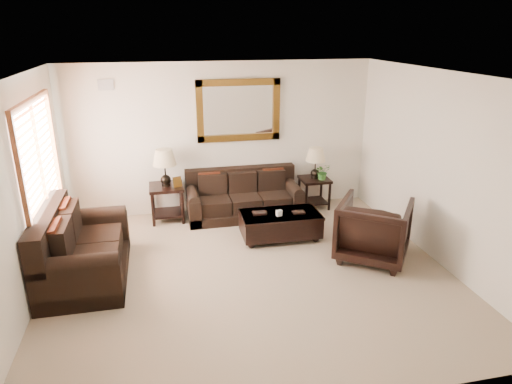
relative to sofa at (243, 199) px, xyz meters
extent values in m
cube|color=#86795C|center=(-0.31, -2.10, -0.30)|extent=(5.50, 5.00, 0.01)
cube|color=white|center=(-0.31, -2.10, 2.40)|extent=(5.50, 5.00, 0.01)
cube|color=beige|center=(-0.31, 0.40, 1.05)|extent=(5.50, 0.01, 2.70)
cube|color=beige|center=(-0.31, -4.60, 1.05)|extent=(5.50, 0.01, 2.70)
cube|color=beige|center=(-3.06, -2.10, 1.05)|extent=(0.01, 5.00, 2.70)
cube|color=beige|center=(2.44, -2.10, 1.05)|extent=(0.01, 5.00, 2.70)
cube|color=white|center=(-3.05, -1.20, 1.25)|extent=(0.01, 1.80, 1.50)
cube|color=brown|center=(-3.01, -1.20, 2.04)|extent=(0.06, 1.96, 0.08)
cube|color=brown|center=(-3.01, -1.20, 0.46)|extent=(0.06, 1.96, 0.08)
cube|color=brown|center=(-3.01, -2.14, 1.25)|extent=(0.06, 0.08, 1.50)
cube|color=brown|center=(-3.01, -0.26, 1.25)|extent=(0.06, 0.08, 1.50)
cube|color=brown|center=(-3.01, -1.20, 1.25)|extent=(0.05, 0.05, 1.50)
cube|color=#43260D|center=(0.00, 0.37, 1.55)|extent=(1.50, 0.06, 1.10)
cube|color=white|center=(0.00, 0.38, 1.55)|extent=(1.26, 0.01, 0.86)
cube|color=#999999|center=(-2.21, 0.38, 2.05)|extent=(0.25, 0.02, 0.18)
cube|color=black|center=(0.00, -0.06, -0.22)|extent=(2.02, 0.87, 0.17)
cube|color=black|center=(0.00, 0.28, 0.32)|extent=(2.02, 0.20, 0.41)
cube|color=black|center=(-0.54, -0.07, -0.01)|extent=(0.52, 0.72, 0.25)
cube|color=black|center=(0.00, -0.07, -0.01)|extent=(0.52, 0.72, 0.25)
cube|color=black|center=(0.54, -0.07, -0.01)|extent=(0.52, 0.72, 0.25)
cube|color=black|center=(-0.91, -0.06, -0.06)|extent=(0.20, 0.87, 0.49)
cylinder|color=black|center=(-0.91, -0.06, 0.19)|extent=(0.20, 0.86, 0.20)
cube|color=black|center=(0.91, -0.06, -0.06)|extent=(0.20, 0.87, 0.49)
cylinder|color=black|center=(0.91, -0.06, 0.19)|extent=(0.20, 0.86, 0.20)
cube|color=#621F0C|center=(-0.59, 0.11, 0.32)|extent=(0.39, 0.17, 0.40)
cube|color=#621F0C|center=(0.59, 0.11, 0.32)|extent=(0.39, 0.17, 0.40)
cube|color=black|center=(-2.51, -1.72, -0.20)|extent=(1.06, 1.78, 0.20)
cube|color=black|center=(-2.92, -1.72, 0.45)|extent=(0.24, 1.78, 0.50)
cube|color=black|center=(-2.49, -2.04, 0.05)|extent=(0.87, 0.62, 0.30)
cube|color=black|center=(-2.49, -1.39, 0.05)|extent=(0.87, 0.62, 0.30)
cube|color=black|center=(-2.51, -2.48, -0.01)|extent=(1.06, 0.24, 0.59)
cylinder|color=black|center=(-2.51, -2.48, 0.29)|extent=(1.04, 0.24, 0.24)
cube|color=black|center=(-2.51, -0.95, -0.01)|extent=(1.06, 0.24, 0.59)
cylinder|color=black|center=(-2.51, -0.95, 0.29)|extent=(1.04, 0.24, 0.24)
cube|color=#621F0C|center=(-2.71, -2.09, 0.45)|extent=(0.21, 0.47, 0.48)
cube|color=#621F0C|center=(-2.71, -1.34, 0.45)|extent=(0.21, 0.47, 0.48)
cube|color=black|center=(-1.36, 0.07, 0.31)|extent=(0.59, 0.59, 0.05)
cube|color=black|center=(-1.36, 0.07, -0.17)|extent=(0.50, 0.50, 0.03)
cylinder|color=black|center=(-1.61, -0.18, -0.01)|extent=(0.05, 0.05, 0.59)
cylinder|color=black|center=(-1.10, -0.18, -0.01)|extent=(0.05, 0.05, 0.59)
cylinder|color=black|center=(-1.61, 0.32, -0.01)|extent=(0.05, 0.05, 0.59)
cylinder|color=black|center=(-1.10, 0.32, -0.01)|extent=(0.05, 0.05, 0.59)
sphere|color=black|center=(-1.36, 0.07, 0.45)|extent=(0.18, 0.18, 0.18)
cylinder|color=black|center=(-1.36, 0.07, 0.64)|extent=(0.03, 0.03, 0.38)
cone|color=tan|center=(-1.36, 0.07, 0.85)|extent=(0.41, 0.41, 0.28)
cube|color=#43260D|center=(-1.16, -0.04, 0.43)|extent=(0.16, 0.11, 0.18)
cube|color=black|center=(1.38, 0.10, 0.25)|extent=(0.53, 0.53, 0.05)
cube|color=black|center=(1.38, 0.10, -0.19)|extent=(0.45, 0.45, 0.03)
cylinder|color=black|center=(1.16, -0.13, -0.04)|extent=(0.05, 0.05, 0.53)
cylinder|color=black|center=(1.61, -0.13, -0.04)|extent=(0.05, 0.05, 0.53)
cylinder|color=black|center=(1.16, 0.32, -0.04)|extent=(0.05, 0.05, 0.53)
cylinder|color=black|center=(1.61, 0.32, -0.04)|extent=(0.05, 0.05, 0.53)
sphere|color=black|center=(1.38, 0.10, 0.37)|extent=(0.16, 0.16, 0.16)
cylinder|color=black|center=(1.38, 0.10, 0.54)|extent=(0.02, 0.02, 0.35)
cone|color=tan|center=(1.38, 0.10, 0.74)|extent=(0.36, 0.36, 0.25)
sphere|color=black|center=(-0.13, -1.33, -0.25)|extent=(0.12, 0.12, 0.12)
sphere|color=black|center=(0.92, -1.33, -0.25)|extent=(0.12, 0.12, 0.12)
sphere|color=black|center=(-0.13, -0.85, -0.25)|extent=(0.12, 0.12, 0.12)
sphere|color=black|center=(0.92, -0.85, -0.25)|extent=(0.12, 0.12, 0.12)
cube|color=black|center=(0.40, -1.09, -0.04)|extent=(1.26, 0.69, 0.35)
cube|color=black|center=(0.40, -1.09, 0.11)|extent=(1.29, 0.71, 0.04)
cube|color=black|center=(0.06, -1.05, 0.15)|extent=(0.21, 0.15, 0.03)
cube|color=black|center=(0.68, -1.14, 0.14)|extent=(0.19, 0.14, 0.02)
cube|color=white|center=(0.35, -1.19, 0.18)|extent=(0.10, 0.08, 0.10)
imported|color=black|center=(1.55, -2.04, 0.20)|extent=(1.32, 1.31, 1.00)
imported|color=#25551D|center=(1.50, 0.00, 0.39)|extent=(0.33, 0.35, 0.24)
camera|label=1|loc=(-1.43, -7.60, 2.94)|focal=32.00mm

